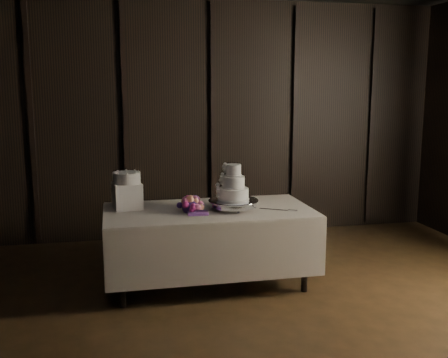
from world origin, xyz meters
TOP-DOWN VIEW (x-y plane):
  - room at (0.00, 0.00)m, footprint 6.08×7.08m
  - display_table at (-0.38, 1.73)m, footprint 1.99×1.05m
  - cake_stand at (-0.14, 1.68)m, footprint 0.48×0.48m
  - wedding_cake at (-0.17, 1.67)m, footprint 0.33×0.29m
  - bouquet at (-0.56, 1.65)m, footprint 0.32×0.41m
  - box_pedestal at (-1.14, 1.92)m, footprint 0.30×0.30m
  - small_cake at (-1.14, 1.92)m, footprint 0.35×0.35m
  - cake_knife at (0.22, 1.56)m, footprint 0.33×0.22m

SIDE VIEW (x-z plane):
  - display_table at x=-0.38m, z-range 0.04..0.80m
  - cake_knife at x=0.22m, z-range 0.76..0.77m
  - cake_stand at x=-0.14m, z-range 0.76..0.85m
  - bouquet at x=-0.56m, z-range 0.73..0.92m
  - box_pedestal at x=-1.14m, z-range 0.76..1.01m
  - wedding_cake at x=-0.17m, z-range 0.81..1.16m
  - small_cake at x=-1.14m, z-range 1.01..1.12m
  - room at x=0.00m, z-range -0.04..3.04m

